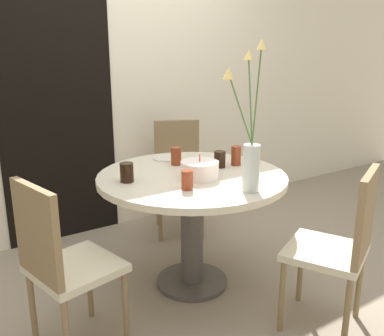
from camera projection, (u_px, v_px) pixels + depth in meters
The scene contains 15 objects.
ground_plane at pixel (192, 283), 2.85m from camera, with size 16.00×16.00×0.00m, color gray.
wall_back at pixel (109, 75), 3.48m from camera, with size 8.00×0.05×2.60m.
doorway_panel at pixel (57, 113), 3.29m from camera, with size 0.90×0.01×2.05m.
dining_table at pixel (192, 197), 2.69m from camera, with size 1.17×1.17×0.76m.
chair_right_flank at pixel (178, 169), 3.59m from camera, with size 0.54×0.54×0.93m.
chair_far_back at pixel (60, 259), 2.07m from camera, with size 0.48×0.48×0.93m.
chair_left_flank at pixel (341, 242), 2.26m from camera, with size 0.53×0.53×0.93m.
birthday_cake at pixel (200, 170), 2.55m from camera, with size 0.23×0.23×0.15m.
flower_vase at pixel (250, 150), 2.28m from camera, with size 0.15×0.22×0.80m.
side_plate at pixel (167, 158), 3.01m from camera, with size 0.20×0.20×0.01m.
drink_glass_0 at pixel (127, 172), 2.48m from camera, with size 0.08×0.08×0.11m.
drink_glass_1 at pixel (220, 159), 2.78m from camera, with size 0.07×0.07×0.11m.
drink_glass_2 at pixel (187, 180), 2.35m from camera, with size 0.06×0.06×0.11m.
drink_glass_3 at pixel (176, 156), 2.84m from camera, with size 0.07×0.07×0.12m.
drink_glass_4 at pixel (236, 156), 2.84m from camera, with size 0.07×0.07×0.13m.
Camera 1 is at (-1.40, -2.11, 1.52)m, focal length 40.00 mm.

